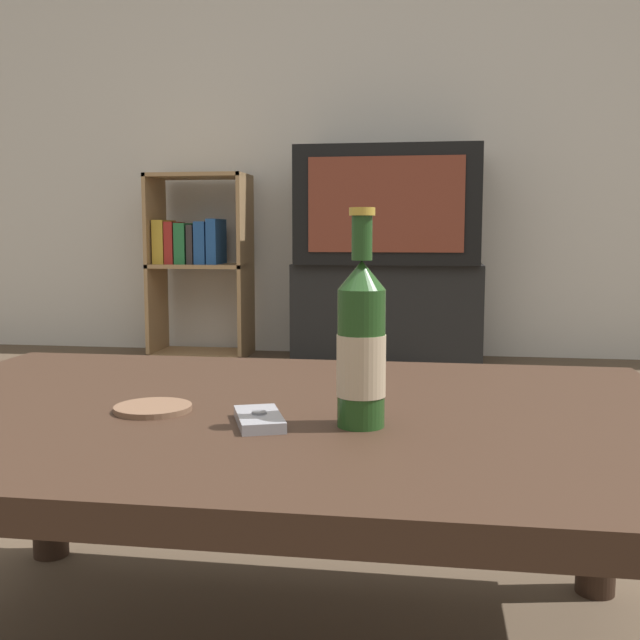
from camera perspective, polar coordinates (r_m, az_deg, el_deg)
The scene contains 8 objects.
back_wall at distance 4.10m, azimuth 5.54°, elevation 15.71°, with size 8.00×0.05×2.60m.
coffee_table at distance 1.09m, azimuth -3.94°, elevation -9.26°, with size 1.18×0.80×0.41m.
tv_stand at distance 3.81m, azimuth 5.21°, elevation 0.56°, with size 0.94×0.37×0.50m.
television at distance 3.79m, azimuth 5.29°, elevation 8.63°, with size 0.90×0.46×0.57m.
bookshelf at distance 4.03m, azimuth -9.42°, elevation 4.81°, with size 0.51×0.30×0.96m.
beer_bottle at distance 0.94m, azimuth 3.16°, elevation -1.93°, with size 0.06×0.06×0.28m.
cell_phone at distance 0.97m, azimuth -4.66°, elevation -7.53°, with size 0.09×0.12×0.02m.
coaster at distance 1.07m, azimuth -12.61°, elevation -6.58°, with size 0.11×0.11×0.01m.
Camera 1 is at (0.23, -1.02, 0.65)m, focal length 42.00 mm.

